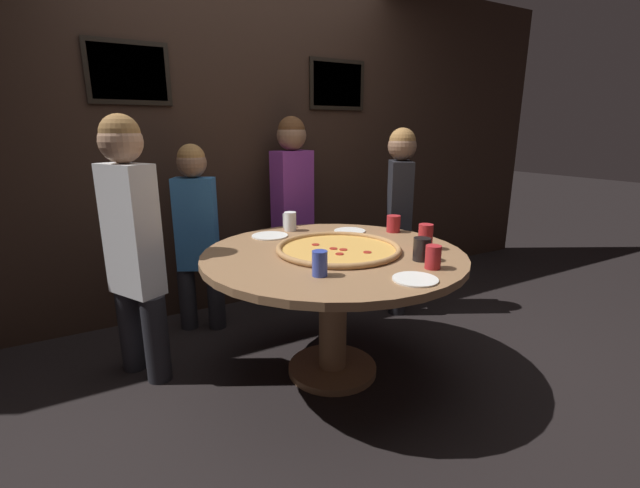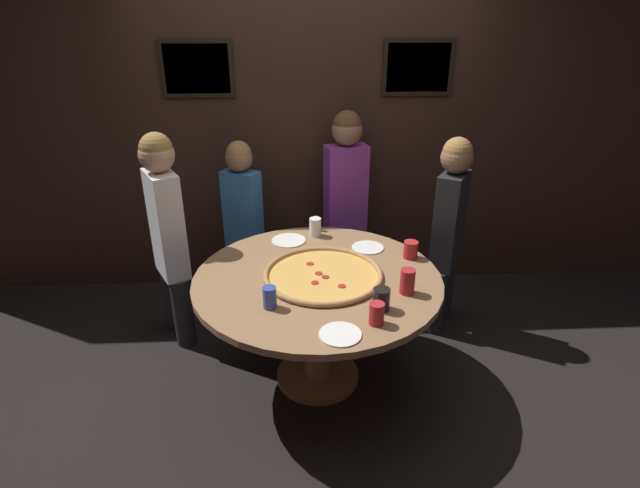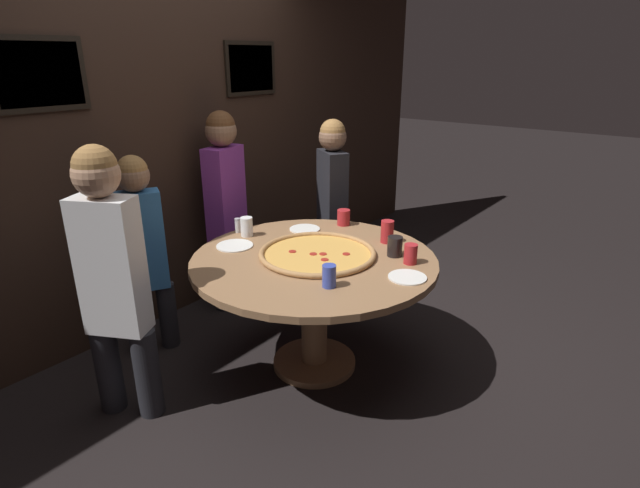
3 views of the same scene
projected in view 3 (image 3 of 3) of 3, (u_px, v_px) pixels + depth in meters
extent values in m
plane|color=black|center=(314.00, 364.00, 3.18)|extent=(24.00, 24.00, 0.00)
cube|color=black|center=(167.00, 139.00, 3.49)|extent=(6.40, 0.06, 2.60)
cube|color=black|center=(39.00, 74.00, 2.72)|extent=(0.52, 0.02, 0.40)
cube|color=#B2A893|center=(40.00, 74.00, 2.72)|extent=(0.46, 0.01, 0.34)
cube|color=black|center=(251.00, 68.00, 3.89)|extent=(0.52, 0.02, 0.40)
cube|color=#936B5B|center=(252.00, 68.00, 3.89)|extent=(0.46, 0.01, 0.34)
cylinder|color=#936B47|center=(314.00, 260.00, 2.93)|extent=(1.44, 1.44, 0.04)
cylinder|color=#936B47|center=(314.00, 316.00, 3.06)|extent=(0.16, 0.16, 0.70)
cylinder|color=#936B47|center=(314.00, 361.00, 3.18)|extent=(0.52, 0.52, 0.04)
cylinder|color=#E5A84C|center=(317.00, 254.00, 2.94)|extent=(0.65, 0.65, 0.01)
torus|color=#B27F4C|center=(317.00, 253.00, 2.94)|extent=(0.69, 0.69, 0.03)
cylinder|color=#A8281E|center=(313.00, 254.00, 2.93)|extent=(0.04, 0.04, 0.00)
cylinder|color=#A8281E|center=(346.00, 254.00, 2.93)|extent=(0.04, 0.04, 0.00)
cylinder|color=#A8281E|center=(323.00, 254.00, 2.93)|extent=(0.04, 0.04, 0.00)
cylinder|color=#A8281E|center=(292.00, 251.00, 2.97)|extent=(0.04, 0.04, 0.00)
cylinder|color=#A8281E|center=(325.00, 260.00, 2.85)|extent=(0.04, 0.04, 0.00)
cylinder|color=#384CB7|center=(329.00, 276.00, 2.53)|extent=(0.07, 0.07, 0.12)
cylinder|color=black|center=(395.00, 246.00, 2.92)|extent=(0.09, 0.09, 0.12)
cylinder|color=#B22328|center=(411.00, 254.00, 2.81)|extent=(0.08, 0.08, 0.11)
cylinder|color=#B22328|center=(387.00, 232.00, 3.13)|extent=(0.08, 0.08, 0.14)
cylinder|color=white|center=(247.00, 227.00, 3.24)|extent=(0.08, 0.08, 0.13)
cylinder|color=#B22328|center=(344.00, 217.00, 3.45)|extent=(0.09, 0.09, 0.11)
cylinder|color=white|center=(407.00, 277.00, 2.65)|extent=(0.21, 0.21, 0.01)
cylinder|color=white|center=(305.00, 229.00, 3.38)|extent=(0.21, 0.21, 0.01)
cylinder|color=white|center=(235.00, 246.00, 3.08)|extent=(0.23, 0.23, 0.01)
cylinder|color=silver|center=(238.00, 226.00, 3.31)|extent=(0.04, 0.04, 0.08)
cylinder|color=#B7B7BC|center=(237.00, 219.00, 3.30)|extent=(0.04, 0.04, 0.01)
cylinder|color=#232328|center=(327.00, 258.00, 4.21)|extent=(0.18, 0.18, 0.49)
cylinder|color=#232328|center=(336.00, 268.00, 4.02)|extent=(0.18, 0.18, 0.49)
cube|color=#232328|center=(332.00, 194.00, 3.90)|extent=(0.29, 0.33, 0.68)
sphere|color=#8C664C|center=(333.00, 137.00, 3.75)|extent=(0.21, 0.21, 0.21)
sphere|color=#9E703D|center=(333.00, 132.00, 3.73)|extent=(0.19, 0.19, 0.19)
cylinder|color=#232328|center=(239.00, 267.00, 4.00)|extent=(0.17, 0.17, 0.51)
cylinder|color=#232328|center=(222.00, 278.00, 3.80)|extent=(0.17, 0.17, 0.51)
cube|color=purple|center=(225.00, 196.00, 3.68)|extent=(0.34, 0.23, 0.72)
sphere|color=#8C664C|center=(221.00, 131.00, 3.52)|extent=(0.22, 0.22, 0.22)
sphere|color=brown|center=(220.00, 125.00, 3.50)|extent=(0.21, 0.21, 0.21)
cylinder|color=#232328|center=(147.00, 373.00, 2.67)|extent=(0.18, 0.18, 0.51)
cylinder|color=#232328|center=(108.00, 368.00, 2.71)|extent=(0.18, 0.18, 0.51)
cube|color=white|center=(111.00, 267.00, 2.47)|extent=(0.29, 0.35, 0.71)
sphere|color=tan|center=(96.00, 174.00, 2.31)|extent=(0.22, 0.22, 0.22)
sphere|color=#9E703D|center=(95.00, 166.00, 2.30)|extent=(0.20, 0.20, 0.20)
cylinder|color=#232328|center=(168.00, 315.00, 3.33)|extent=(0.16, 0.16, 0.45)
cylinder|color=#232328|center=(136.00, 321.00, 3.25)|extent=(0.16, 0.16, 0.45)
cube|color=#3370B2|center=(142.00, 241.00, 3.10)|extent=(0.31, 0.25, 0.63)
sphere|color=#8C664C|center=(133.00, 176.00, 2.95)|extent=(0.20, 0.20, 0.20)
sphere|color=#9E703D|center=(132.00, 170.00, 2.94)|extent=(0.18, 0.18, 0.18)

